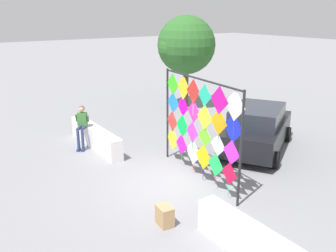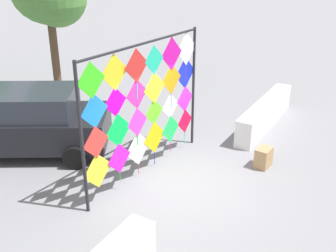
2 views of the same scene
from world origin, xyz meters
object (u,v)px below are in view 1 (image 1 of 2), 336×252
Objects in this scene: kite_display_rack at (199,122)px; tree_palm_like at (186,47)px; seated_vendor at (82,123)px; cardboard_box_large at (165,216)px; parked_car at (257,128)px.

kite_display_rack is 9.31m from tree_palm_like.
seated_vendor is 6.38m from cardboard_box_large.
kite_display_rack is 3.32m from cardboard_box_large.
cardboard_box_large is 12.34m from tree_palm_like.
cardboard_box_large is (6.33, -0.36, -0.73)m from seated_vendor.
tree_palm_like is at bearing 145.94° from kite_display_rack.
parked_car is 6.28m from cardboard_box_large.
tree_palm_like reaches higher than seated_vendor.
tree_palm_like reaches higher than parked_car.
kite_display_rack reaches higher than parked_car.
parked_car is at bearing -14.22° from tree_palm_like.
seated_vendor is 3.22× the size of cardboard_box_large.
cardboard_box_large is at bearing -38.98° from tree_palm_like.
tree_palm_like reaches higher than kite_display_rack.
cardboard_box_large is (1.67, -2.37, -1.63)m from kite_display_rack.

